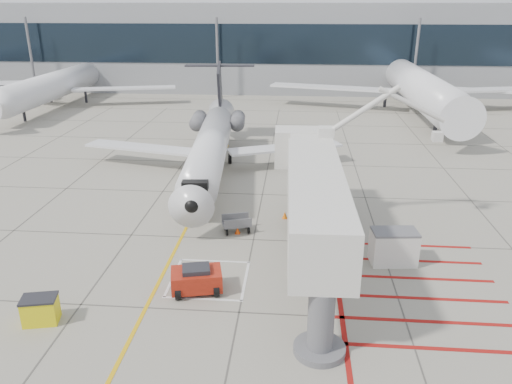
# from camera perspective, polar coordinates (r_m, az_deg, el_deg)

# --- Properties ---
(ground_plane) EXTENTS (260.00, 260.00, 0.00)m
(ground_plane) POSITION_cam_1_polar(r_m,az_deg,el_deg) (28.48, -1.02, -9.04)
(ground_plane) COLOR gray
(ground_plane) RESTS_ON ground
(regional_jet) EXTENTS (26.91, 32.76, 8.09)m
(regional_jet) POSITION_cam_1_polar(r_m,az_deg,el_deg) (40.82, -5.58, 6.41)
(regional_jet) COLOR silver
(regional_jet) RESTS_ON ground_plane
(jet_bridge) EXTENTS (9.77, 19.84, 7.85)m
(jet_bridge) POSITION_cam_1_polar(r_m,az_deg,el_deg) (26.72, 6.76, -1.91)
(jet_bridge) COLOR silver
(jet_bridge) RESTS_ON ground_plane
(pushback_tug) EXTENTS (2.90, 2.18, 1.52)m
(pushback_tug) POSITION_cam_1_polar(r_m,az_deg,el_deg) (26.50, -6.82, -9.78)
(pushback_tug) COLOR #A11F0F
(pushback_tug) RESTS_ON ground_plane
(spill_bin) EXTENTS (1.74, 1.35, 1.35)m
(spill_bin) POSITION_cam_1_polar(r_m,az_deg,el_deg) (26.15, -23.42, -12.25)
(spill_bin) COLOR yellow
(spill_bin) RESTS_ON ground_plane
(baggage_cart) EXTENTS (2.09, 1.64, 1.15)m
(baggage_cart) POSITION_cam_1_polar(r_m,az_deg,el_deg) (32.85, -2.23, -3.63)
(baggage_cart) COLOR #58585D
(baggage_cart) RESTS_ON ground_plane
(ground_power_unit) EXTENTS (2.70, 1.75, 2.03)m
(ground_power_unit) POSITION_cam_1_polar(r_m,az_deg,el_deg) (29.95, 15.45, -6.07)
(ground_power_unit) COLOR silver
(ground_power_unit) RESTS_ON ground_plane
(cone_nose) EXTENTS (0.35, 0.35, 0.48)m
(cone_nose) POSITION_cam_1_polar(r_m,az_deg,el_deg) (32.72, -2.13, -4.38)
(cone_nose) COLOR #EA4A0C
(cone_nose) RESTS_ON ground_plane
(cone_side) EXTENTS (0.36, 0.36, 0.50)m
(cone_side) POSITION_cam_1_polar(r_m,az_deg,el_deg) (34.98, 3.31, -2.64)
(cone_side) COLOR orange
(cone_side) RESTS_ON ground_plane
(terminal_building) EXTENTS (180.00, 28.00, 14.00)m
(terminal_building) POSITION_cam_1_polar(r_m,az_deg,el_deg) (95.10, 9.66, 16.32)
(terminal_building) COLOR gray
(terminal_building) RESTS_ON ground_plane
(terminal_glass_band) EXTENTS (180.00, 0.10, 6.00)m
(terminal_glass_band) POSITION_cam_1_polar(r_m,az_deg,el_deg) (81.07, 10.47, 16.22)
(terminal_glass_band) COLOR black
(terminal_glass_band) RESTS_ON ground_plane
(bg_aircraft_b) EXTENTS (32.91, 36.57, 10.97)m
(bg_aircraft_b) POSITION_cam_1_polar(r_m,az_deg,el_deg) (78.95, -21.65, 13.18)
(bg_aircraft_b) COLOR silver
(bg_aircraft_b) RESTS_ON ground_plane
(bg_aircraft_c) EXTENTS (39.50, 43.89, 13.17)m
(bg_aircraft_c) POSITION_cam_1_polar(r_m,az_deg,el_deg) (72.68, 17.84, 13.96)
(bg_aircraft_c) COLOR silver
(bg_aircraft_c) RESTS_ON ground_plane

